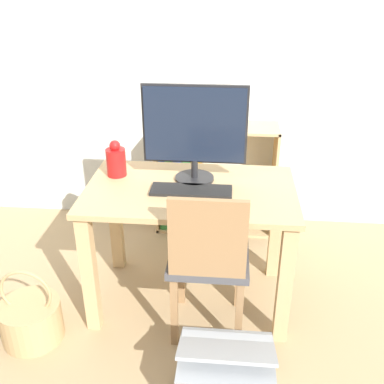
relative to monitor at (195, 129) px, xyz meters
The scene contains 10 objects.
ground_plane 1.02m from the monitor, 96.55° to the right, with size 10.00×10.00×0.00m, color tan.
wall_back 0.94m from the monitor, 90.83° to the left, with size 8.00×0.05×2.60m.
desk 0.45m from the monitor, 96.55° to the right, with size 1.10×0.67×0.72m.
monitor is the anchor object (origin of this frame).
keyboard 0.32m from the monitor, 91.35° to the right, with size 0.42×0.14×0.02m.
vase 0.48m from the monitor, behind, with size 0.11×0.11×0.20m.
chair 0.66m from the monitor, 74.92° to the right, with size 0.40×0.40×0.86m.
bookshelf 0.96m from the monitor, 94.98° to the left, with size 0.84×0.28×0.79m.
basket 1.31m from the monitor, 148.20° to the right, with size 0.32×0.32×0.43m.
storage_box 1.20m from the monitor, 75.42° to the right, with size 0.42×0.36×0.33m.
Camera 1 is at (0.20, -2.09, 1.76)m, focal length 42.00 mm.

